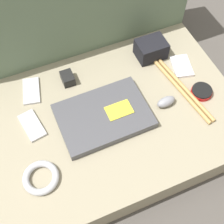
{
  "coord_description": "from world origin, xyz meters",
  "views": [
    {
      "loc": [
        -0.22,
        -0.53,
        1.06
      ],
      "look_at": [
        0.0,
        0.0,
        0.14
      ],
      "focal_mm": 50.0,
      "sensor_mm": 36.0,
      "label": 1
    }
  ],
  "objects_px": {
    "computer_mouse": "(166,102)",
    "phone_silver": "(32,125)",
    "laptop": "(103,115)",
    "camera_pouch": "(151,49)",
    "phone_black": "(182,66)",
    "phone_small": "(31,91)",
    "charger_brick": "(68,78)",
    "speaker_puck": "(202,92)"
  },
  "relations": [
    {
      "from": "laptop",
      "to": "camera_pouch",
      "type": "xyz_separation_m",
      "value": [
        0.28,
        0.2,
        0.02
      ]
    },
    {
      "from": "computer_mouse",
      "to": "phone_small",
      "type": "xyz_separation_m",
      "value": [
        -0.43,
        0.24,
        -0.01
      ]
    },
    {
      "from": "laptop",
      "to": "charger_brick",
      "type": "xyz_separation_m",
      "value": [
        -0.06,
        0.2,
        0.0
      ]
    },
    {
      "from": "phone_small",
      "to": "laptop",
      "type": "bearing_deg",
      "value": -32.87
    },
    {
      "from": "phone_black",
      "to": "camera_pouch",
      "type": "relative_size",
      "value": 1.06
    },
    {
      "from": "computer_mouse",
      "to": "speaker_puck",
      "type": "relative_size",
      "value": 0.96
    },
    {
      "from": "phone_silver",
      "to": "phone_small",
      "type": "xyz_separation_m",
      "value": [
        0.04,
        0.14,
        -0.0
      ]
    },
    {
      "from": "charger_brick",
      "to": "phone_small",
      "type": "bearing_deg",
      "value": 176.91
    },
    {
      "from": "computer_mouse",
      "to": "laptop",
      "type": "bearing_deg",
      "value": 166.18
    },
    {
      "from": "phone_silver",
      "to": "camera_pouch",
      "type": "xyz_separation_m",
      "value": [
        0.52,
        0.13,
        0.03
      ]
    },
    {
      "from": "phone_black",
      "to": "phone_small",
      "type": "distance_m",
      "value": 0.58
    },
    {
      "from": "laptop",
      "to": "camera_pouch",
      "type": "bearing_deg",
      "value": 34.14
    },
    {
      "from": "laptop",
      "to": "computer_mouse",
      "type": "bearing_deg",
      "value": -9.78
    },
    {
      "from": "phone_black",
      "to": "speaker_puck",
      "type": "bearing_deg",
      "value": -74.49
    },
    {
      "from": "phone_silver",
      "to": "charger_brick",
      "type": "xyz_separation_m",
      "value": [
        0.18,
        0.14,
        0.01
      ]
    },
    {
      "from": "speaker_puck",
      "to": "phone_black",
      "type": "height_order",
      "value": "speaker_puck"
    },
    {
      "from": "laptop",
      "to": "computer_mouse",
      "type": "distance_m",
      "value": 0.23
    },
    {
      "from": "phone_small",
      "to": "camera_pouch",
      "type": "height_order",
      "value": "camera_pouch"
    },
    {
      "from": "speaker_puck",
      "to": "phone_silver",
      "type": "xyz_separation_m",
      "value": [
        -0.61,
        0.11,
        -0.01
      ]
    },
    {
      "from": "phone_silver",
      "to": "camera_pouch",
      "type": "relative_size",
      "value": 1.11
    },
    {
      "from": "speaker_puck",
      "to": "phone_small",
      "type": "height_order",
      "value": "speaker_puck"
    },
    {
      "from": "camera_pouch",
      "to": "charger_brick",
      "type": "xyz_separation_m",
      "value": [
        -0.34,
        0.0,
        -0.02
      ]
    },
    {
      "from": "phone_silver",
      "to": "phone_small",
      "type": "height_order",
      "value": "phone_silver"
    },
    {
      "from": "phone_silver",
      "to": "phone_black",
      "type": "distance_m",
      "value": 0.61
    },
    {
      "from": "speaker_puck",
      "to": "phone_silver",
      "type": "bearing_deg",
      "value": 169.97
    },
    {
      "from": "phone_black",
      "to": "camera_pouch",
      "type": "distance_m",
      "value": 0.14
    },
    {
      "from": "phone_small",
      "to": "charger_brick",
      "type": "relative_size",
      "value": 2.16
    },
    {
      "from": "computer_mouse",
      "to": "phone_silver",
      "type": "relative_size",
      "value": 0.59
    },
    {
      "from": "phone_black",
      "to": "camera_pouch",
      "type": "bearing_deg",
      "value": 143.23
    },
    {
      "from": "computer_mouse",
      "to": "camera_pouch",
      "type": "bearing_deg",
      "value": 71.97
    },
    {
      "from": "phone_black",
      "to": "charger_brick",
      "type": "bearing_deg",
      "value": 179.6
    },
    {
      "from": "computer_mouse",
      "to": "phone_small",
      "type": "height_order",
      "value": "computer_mouse"
    },
    {
      "from": "laptop",
      "to": "phone_silver",
      "type": "height_order",
      "value": "laptop"
    },
    {
      "from": "computer_mouse",
      "to": "charger_brick",
      "type": "relative_size",
      "value": 1.27
    },
    {
      "from": "computer_mouse",
      "to": "phone_black",
      "type": "height_order",
      "value": "computer_mouse"
    },
    {
      "from": "computer_mouse",
      "to": "phone_black",
      "type": "distance_m",
      "value": 0.19
    },
    {
      "from": "speaker_puck",
      "to": "computer_mouse",
      "type": "bearing_deg",
      "value": 176.85
    },
    {
      "from": "computer_mouse",
      "to": "phone_small",
      "type": "bearing_deg",
      "value": 145.67
    },
    {
      "from": "charger_brick",
      "to": "laptop",
      "type": "bearing_deg",
      "value": -72.59
    },
    {
      "from": "laptop",
      "to": "phone_small",
      "type": "relative_size",
      "value": 2.5
    },
    {
      "from": "computer_mouse",
      "to": "camera_pouch",
      "type": "distance_m",
      "value": 0.24
    },
    {
      "from": "speaker_puck",
      "to": "camera_pouch",
      "type": "xyz_separation_m",
      "value": [
        -0.09,
        0.24,
        0.03
      ]
    }
  ]
}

